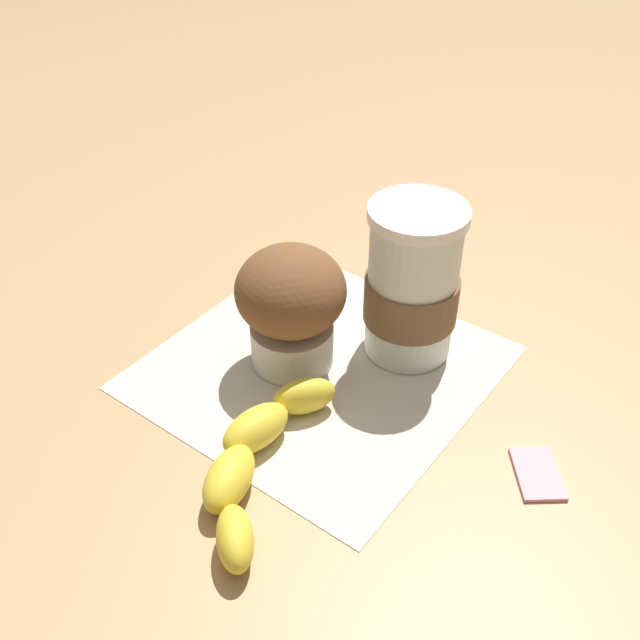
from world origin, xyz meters
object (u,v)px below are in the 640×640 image
object	(u,v)px
banana	(255,456)
sugar_packet	(538,472)
coffee_cup	(412,286)
muffin	(292,301)

from	to	relation	value
banana	sugar_packet	distance (m)	0.21
coffee_cup	sugar_packet	distance (m)	0.18
muffin	banana	bearing A→B (deg)	12.41
coffee_cup	muffin	world-z (taller)	coffee_cup
coffee_cup	banana	bearing A→B (deg)	-17.98
coffee_cup	sugar_packet	bearing A→B (deg)	53.12
sugar_packet	muffin	bearing A→B (deg)	-102.36
sugar_packet	coffee_cup	bearing A→B (deg)	-126.88
banana	coffee_cup	bearing A→B (deg)	162.02
coffee_cup	muffin	bearing A→B (deg)	-58.63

